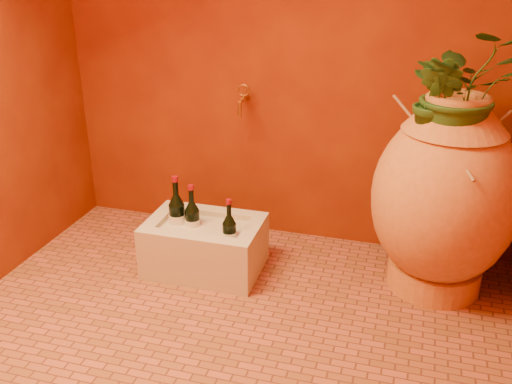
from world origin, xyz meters
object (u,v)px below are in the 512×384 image
(wine_bottle_a, at_px, (177,217))
(wine_bottle_b, at_px, (193,222))
(wall_tap, at_px, (243,98))
(wine_bottle_c, at_px, (229,234))
(stone_basin, at_px, (205,247))
(amphora, at_px, (445,197))

(wine_bottle_a, distance_m, wine_bottle_b, 0.09)
(wine_bottle_b, bearing_deg, wall_tap, 72.84)
(wine_bottle_c, xyz_separation_m, wall_tap, (-0.08, 0.50, 0.55))
(stone_basin, bearing_deg, wine_bottle_b, 175.67)
(wine_bottle_b, bearing_deg, wine_bottle_a, 177.17)
(wine_bottle_c, bearing_deg, amphora, 12.99)
(amphora, bearing_deg, wine_bottle_c, -167.01)
(wine_bottle_a, relative_size, wine_bottle_c, 1.20)
(stone_basin, bearing_deg, wine_bottle_c, -19.87)
(wine_bottle_c, bearing_deg, wall_tap, 99.60)
(stone_basin, xyz_separation_m, wall_tap, (0.07, 0.44, 0.68))
(stone_basin, height_order, wine_bottle_c, wine_bottle_c)
(amphora, height_order, wine_bottle_b, amphora)
(stone_basin, height_order, wall_tap, wall_tap)
(amphora, relative_size, wine_bottle_b, 3.07)
(amphora, height_order, wine_bottle_c, amphora)
(amphora, bearing_deg, stone_basin, -171.46)
(wine_bottle_a, relative_size, wall_tap, 2.18)
(wine_bottle_b, xyz_separation_m, wall_tap, (0.13, 0.44, 0.55))
(wine_bottle_a, xyz_separation_m, wall_tap, (0.22, 0.43, 0.53))
(wall_tap, bearing_deg, stone_basin, -99.11)
(wine_bottle_c, distance_m, wall_tap, 0.75)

